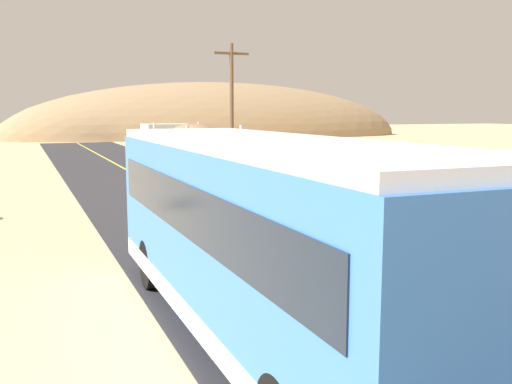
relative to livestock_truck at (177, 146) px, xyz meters
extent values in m
plane|color=#CCB284|center=(-1.60, -20.76, -1.79)|extent=(240.00, 240.00, 0.00)
cube|color=#2D2D33|center=(-1.60, -20.76, -1.78)|extent=(8.00, 120.00, 0.02)
cube|color=#D8CC4C|center=(-1.60, -20.76, -1.77)|extent=(0.16, 117.60, 0.00)
cube|color=silver|center=(0.00, 2.16, 0.03)|extent=(2.50, 2.20, 2.20)
cube|color=#192333|center=(0.00, 2.16, 0.48)|extent=(2.53, 1.54, 0.70)
cube|color=brown|center=(0.00, -3.24, -1.07)|extent=(2.50, 6.40, 0.24)
cylinder|color=silver|center=(-1.19, -0.10, 0.15)|extent=(0.12, 0.12, 2.20)
cylinder|color=silver|center=(1.19, -0.10, 0.15)|extent=(0.12, 0.12, 2.20)
cylinder|color=silver|center=(-1.19, -6.38, 0.15)|extent=(0.12, 0.12, 2.20)
cylinder|color=silver|center=(1.19, -6.38, 0.15)|extent=(0.12, 0.12, 2.20)
cube|color=silver|center=(-1.21, -3.24, -0.51)|extent=(0.08, 6.30, 0.12)
cube|color=silver|center=(1.21, -3.24, -0.51)|extent=(0.08, 6.30, 0.12)
cube|color=silver|center=(0.00, -6.40, -0.51)|extent=(2.40, 0.08, 0.12)
cube|color=silver|center=(-1.21, -3.24, -0.07)|extent=(0.08, 6.30, 0.12)
cube|color=silver|center=(1.21, -3.24, -0.07)|extent=(0.08, 6.30, 0.12)
cube|color=silver|center=(0.00, -6.40, -0.07)|extent=(2.40, 0.08, 0.12)
cube|color=silver|center=(-1.21, -3.24, 0.37)|extent=(0.08, 6.30, 0.12)
cube|color=silver|center=(1.21, -3.24, 0.37)|extent=(0.08, 6.30, 0.12)
cube|color=silver|center=(0.00, -6.40, 0.37)|extent=(2.40, 0.08, 0.12)
cube|color=silver|center=(-1.21, -3.24, 0.81)|extent=(0.08, 6.30, 0.12)
cube|color=silver|center=(1.21, -3.24, 0.81)|extent=(0.08, 6.30, 0.12)
cube|color=silver|center=(0.00, -6.40, 0.81)|extent=(2.40, 0.08, 0.12)
ellipsoid|color=#8C6B4C|center=(0.00, -3.24, 0.90)|extent=(1.75, 3.84, 0.70)
cylinder|color=black|center=(-1.09, 2.16, -1.22)|extent=(0.32, 1.10, 1.10)
cylinder|color=black|center=(1.09, 2.16, -1.22)|extent=(0.32, 1.10, 1.10)
cylinder|color=black|center=(-1.09, -4.52, -1.22)|extent=(0.32, 1.10, 1.10)
cylinder|color=black|center=(1.09, -4.52, -1.22)|extent=(0.32, 1.10, 1.10)
cube|color=#3872C6|center=(-4.18, -21.33, -0.07)|extent=(2.50, 10.00, 2.70)
cube|color=white|center=(-4.18, -21.33, 1.36)|extent=(2.45, 9.80, 0.16)
cube|color=#192333|center=(-4.18, -21.33, 0.40)|extent=(2.54, 9.20, 0.80)
cube|color=silver|center=(-4.18, -21.33, -1.22)|extent=(2.53, 9.80, 0.36)
cylinder|color=black|center=(-5.28, -18.08, -1.27)|extent=(0.30, 1.00, 1.00)
cylinder|color=black|center=(-3.08, -18.08, -1.27)|extent=(0.30, 1.00, 1.00)
cylinder|color=black|center=(-3.08, -24.58, -1.27)|extent=(0.30, 1.00, 1.00)
cube|color=#8C7259|center=(0.40, 8.15, -1.26)|extent=(1.80, 4.40, 0.70)
cube|color=#192333|center=(0.40, 8.25, -0.61)|extent=(1.53, 2.20, 0.60)
cylinder|color=black|center=(-0.39, 9.47, -1.44)|extent=(0.22, 0.66, 0.66)
cylinder|color=black|center=(1.19, 9.47, -1.44)|extent=(0.22, 0.66, 0.66)
cylinder|color=black|center=(-0.39, 6.83, -1.44)|extent=(0.22, 0.66, 0.66)
cylinder|color=black|center=(1.19, 6.83, -1.44)|extent=(0.22, 0.66, 0.66)
cylinder|color=brown|center=(4.46, 3.75, 2.05)|extent=(0.24, 0.24, 7.67)
cube|color=brown|center=(4.46, 3.75, 5.28)|extent=(2.20, 0.14, 0.14)
ellipsoid|color=#997C5A|center=(17.92, 46.64, -1.79)|extent=(57.46, 16.84, 15.11)
camera|label=1|loc=(-7.64, -29.46, 1.85)|focal=40.17mm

